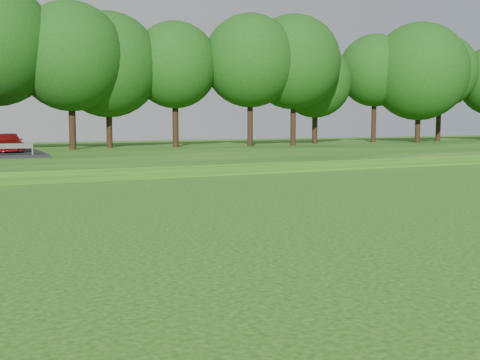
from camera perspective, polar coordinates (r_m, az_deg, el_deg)
name	(u,v)px	position (r m, az deg, el deg)	size (l,w,h in m)	color
berm	(200,153)	(46.80, -3.78, 2.57)	(130.00, 30.00, 0.60)	#13450D
walking_path	(292,171)	(34.25, 4.96, 0.90)	(130.00, 1.60, 0.04)	gray
treeline	(182,56)	(50.73, -5.56, 11.63)	(104.00, 7.00, 15.00)	#1D420F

